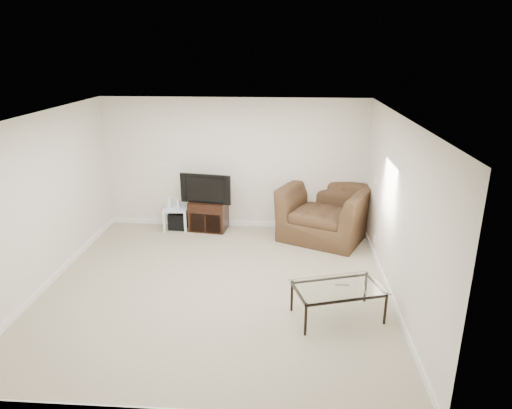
# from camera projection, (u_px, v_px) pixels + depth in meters

# --- Properties ---
(floor) EXTENTS (5.00, 5.00, 0.00)m
(floor) POSITION_uv_depth(u_px,v_px,m) (217.00, 288.00, 6.70)
(floor) COLOR tan
(floor) RESTS_ON ground
(ceiling) EXTENTS (5.00, 5.00, 0.00)m
(ceiling) POSITION_uv_depth(u_px,v_px,m) (211.00, 117.00, 5.89)
(ceiling) COLOR white
(ceiling) RESTS_ON ground
(wall_back) EXTENTS (5.00, 0.02, 2.50)m
(wall_back) POSITION_uv_depth(u_px,v_px,m) (234.00, 164.00, 8.66)
(wall_back) COLOR silver
(wall_back) RESTS_ON ground
(wall_left) EXTENTS (0.02, 5.00, 2.50)m
(wall_left) POSITION_uv_depth(u_px,v_px,m) (39.00, 204.00, 6.46)
(wall_left) COLOR silver
(wall_left) RESTS_ON ground
(wall_right) EXTENTS (0.02, 5.00, 2.50)m
(wall_right) POSITION_uv_depth(u_px,v_px,m) (398.00, 212.00, 6.14)
(wall_right) COLOR silver
(wall_right) RESTS_ON ground
(plate_back) EXTENTS (0.12, 0.02, 0.12)m
(plate_back) POSITION_uv_depth(u_px,v_px,m) (162.00, 163.00, 8.74)
(plate_back) COLOR white
(plate_back) RESTS_ON wall_back
(plate_right_switch) EXTENTS (0.02, 0.09, 0.13)m
(plate_right_switch) POSITION_uv_depth(u_px,v_px,m) (376.00, 180.00, 7.65)
(plate_right_switch) COLOR white
(plate_right_switch) RESTS_ON wall_right
(plate_right_outlet) EXTENTS (0.02, 0.08, 0.12)m
(plate_right_outlet) POSITION_uv_depth(u_px,v_px,m) (374.00, 239.00, 7.67)
(plate_right_outlet) COLOR white
(plate_right_outlet) RESTS_ON wall_right
(tv_stand) EXTENTS (0.75, 0.56, 0.58)m
(tv_stand) POSITION_uv_depth(u_px,v_px,m) (209.00, 215.00, 8.79)
(tv_stand) COLOR black
(tv_stand) RESTS_ON floor
(dvd_player) EXTENTS (0.42, 0.32, 0.05)m
(dvd_player) POSITION_uv_depth(u_px,v_px,m) (208.00, 206.00, 8.70)
(dvd_player) COLOR black
(dvd_player) RESTS_ON tv_stand
(television) EXTENTS (0.93, 0.33, 0.56)m
(television) POSITION_uv_depth(u_px,v_px,m) (207.00, 187.00, 8.58)
(television) COLOR black
(television) RESTS_ON tv_stand
(side_table) EXTENTS (0.47, 0.47, 0.43)m
(side_table) POSITION_uv_depth(u_px,v_px,m) (177.00, 218.00, 8.86)
(side_table) COLOR silver
(side_table) RESTS_ON floor
(subwoofer) EXTENTS (0.35, 0.35, 0.33)m
(subwoofer) POSITION_uv_depth(u_px,v_px,m) (178.00, 221.00, 8.89)
(subwoofer) COLOR black
(subwoofer) RESTS_ON floor
(game_console) EXTENTS (0.06, 0.15, 0.20)m
(game_console) POSITION_uv_depth(u_px,v_px,m) (170.00, 203.00, 8.74)
(game_console) COLOR white
(game_console) RESTS_ON side_table
(game_case) EXTENTS (0.05, 0.13, 0.17)m
(game_case) POSITION_uv_depth(u_px,v_px,m) (178.00, 204.00, 8.74)
(game_case) COLOR silver
(game_case) RESTS_ON side_table
(recliner) EXTENTS (1.75, 1.50, 1.30)m
(recliner) POSITION_uv_depth(u_px,v_px,m) (325.00, 204.00, 8.32)
(recliner) COLOR brown
(recliner) RESTS_ON floor
(coffee_table) EXTENTS (1.28, 0.95, 0.45)m
(coffee_table) POSITION_uv_depth(u_px,v_px,m) (338.00, 302.00, 5.91)
(coffee_table) COLOR black
(coffee_table) RESTS_ON floor
(remote) EXTENTS (0.18, 0.05, 0.02)m
(remote) POSITION_uv_depth(u_px,v_px,m) (342.00, 284.00, 5.88)
(remote) COLOR #B2B2B7
(remote) RESTS_ON coffee_table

